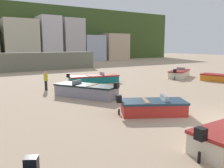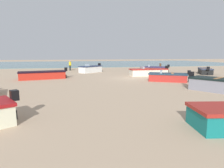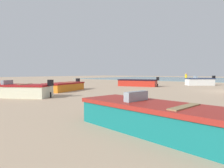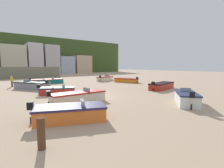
% 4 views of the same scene
% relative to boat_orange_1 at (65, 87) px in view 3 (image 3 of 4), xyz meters
% --- Properties ---
extents(boat_orange_1, '(2.76, 4.60, 1.06)m').
position_rel_boat_orange_1_xyz_m(boat_orange_1, '(0.00, 0.00, 0.00)').
color(boat_orange_1, orange).
rests_on(boat_orange_1, ground).
extents(boat_red_4, '(4.98, 2.49, 1.14)m').
position_rel_boat_orange_1_xyz_m(boat_red_4, '(-2.26, -9.21, 0.04)').
color(boat_red_4, red).
rests_on(boat_red_4, ground).
extents(boat_white_5, '(3.58, 3.27, 1.26)m').
position_rel_boat_orange_1_xyz_m(boat_white_5, '(-7.85, -15.58, 0.11)').
color(boat_white_5, silver).
rests_on(boat_white_5, ground).
extents(boat_teal_6, '(5.39, 2.34, 1.09)m').
position_rel_boat_orange_1_xyz_m(boat_teal_6, '(-11.89, 6.46, 0.02)').
color(boat_teal_6, '#126F6E').
rests_on(boat_teal_6, ground).
extents(boat_cream_8, '(4.63, 3.62, 1.16)m').
position_rel_boat_orange_1_xyz_m(boat_cream_8, '(-1.17, 4.85, 0.06)').
color(boat_cream_8, beige).
rests_on(boat_cream_8, ground).
extents(beach_walker_foreground, '(0.48, 0.48, 1.62)m').
position_rel_boat_orange_1_xyz_m(beach_walker_foreground, '(-4.92, -19.66, 0.57)').
color(beach_walker_foreground, black).
rests_on(beach_walker_foreground, ground).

